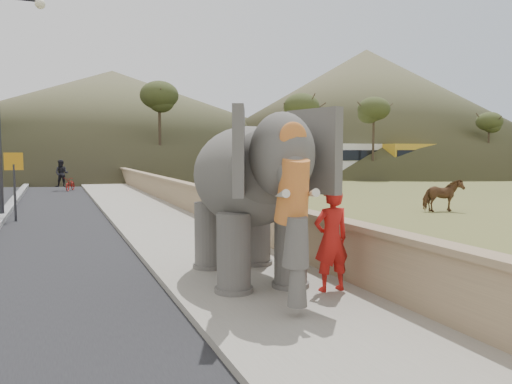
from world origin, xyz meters
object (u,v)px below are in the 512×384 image
elephant_and_man (248,199)px  motorcyclist (66,178)px  lamppost (6,82)px  cow (443,195)px

elephant_and_man → motorcyclist: (-2.59, 24.26, -0.80)m
lamppost → elephant_and_man: (4.71, -11.47, -3.29)m
lamppost → motorcyclist: bearing=80.6°
lamppost → elephant_and_man: lamppost is taller
cow → elephant_and_man: (-11.30, -7.36, 0.93)m
lamppost → elephant_and_man: 12.83m
cow → elephant_and_man: bearing=134.4°
cow → elephant_and_man: 13.52m
lamppost → elephant_and_man: bearing=-67.7°
elephant_and_man → motorcyclist: size_ratio=2.13×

